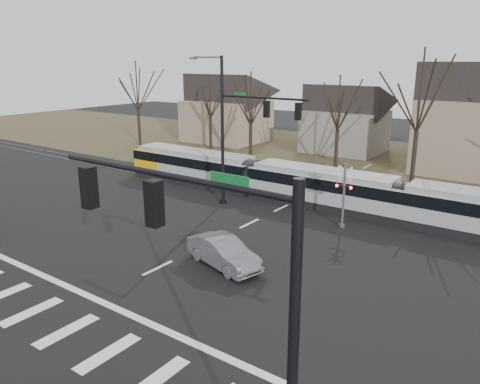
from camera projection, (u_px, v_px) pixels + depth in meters
The scene contains 14 objects.
ground at pixel (127, 283), 21.58m from camera, with size 140.00×140.00×0.00m, color black.
grass_verge at pixel (374, 163), 46.60m from camera, with size 140.00×28.00×0.01m, color #38331E.
crosswalk at pixel (48, 321), 18.45m from camera, with size 27.00×2.60×0.01m.
stop_line at pixel (94, 299), 20.17m from camera, with size 28.00×0.35×0.01m, color silver.
lane_dashes at pixel (296, 201), 34.09m from camera, with size 0.18×30.00×0.01m.
rail_pair at pixel (294, 201), 33.93m from camera, with size 90.00×1.52×0.06m.
tram at pixel (320, 186), 32.64m from camera, with size 35.00×2.60×2.65m.
sedan at pixel (223, 252), 23.20m from camera, with size 4.71×2.70×1.47m, color slate.
signal_pole_near_right at pixel (215, 296), 9.81m from camera, with size 6.72×0.44×8.00m.
signal_pole_far at pixel (241, 126), 31.14m from camera, with size 9.28×0.44×10.20m.
rail_crossing_signal at pixel (344, 198), 28.27m from camera, with size 1.08×0.36×4.00m.
tree_row at pixel (376, 120), 39.42m from camera, with size 59.20×7.20×10.00m.
house_a at pixel (226, 105), 58.15m from camera, with size 9.72×8.64×8.60m.
house_b at pixel (346, 116), 51.44m from camera, with size 8.64×7.56×7.65m.
Camera 1 is at (15.68, -12.88, 9.96)m, focal length 35.00 mm.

